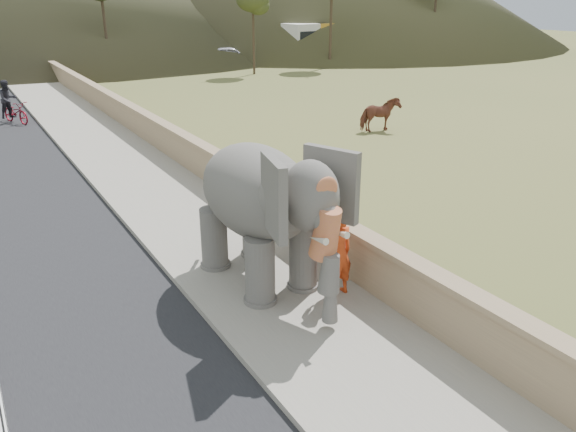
# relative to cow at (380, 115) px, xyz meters

# --- Properties ---
(ground) EXTENTS (160.00, 160.00, 0.00)m
(ground) POSITION_rel_cow_xyz_m (-10.71, -9.99, -0.71)
(ground) COLOR olive
(ground) RESTS_ON ground
(walkway) EXTENTS (3.00, 120.00, 0.15)m
(walkway) POSITION_rel_cow_xyz_m (-10.71, 0.01, -0.63)
(walkway) COLOR #9E9687
(walkway) RESTS_ON ground
(parapet) EXTENTS (0.30, 120.00, 1.10)m
(parapet) POSITION_rel_cow_xyz_m (-9.06, 0.01, -0.16)
(parapet) COLOR tan
(parapet) RESTS_ON ground
(cow) EXTENTS (1.76, 0.97, 1.42)m
(cow) POSITION_rel_cow_xyz_m (0.00, 0.00, 0.00)
(cow) COLOR brown
(cow) RESTS_ON ground
(distant_car) EXTENTS (4.39, 2.17, 1.44)m
(distant_car) POSITION_rel_cow_xyz_m (4.99, 25.31, 0.01)
(distant_car) COLOR #B9B8BF
(distant_car) RESTS_ON ground
(bus_white) EXTENTS (11.15, 3.29, 3.10)m
(bus_white) POSITION_rel_cow_xyz_m (15.38, 24.31, 0.84)
(bus_white) COLOR white
(bus_white) RESTS_ON ground
(bus_orange) EXTENTS (11.01, 2.53, 3.10)m
(bus_orange) POSITION_rel_cow_xyz_m (17.82, 24.00, 0.84)
(bus_orange) COLOR gold
(bus_orange) RESTS_ON ground
(elephant_and_man) EXTENTS (2.37, 4.04, 2.84)m
(elephant_and_man) POSITION_rel_cow_xyz_m (-10.69, -9.24, 0.85)
(elephant_and_man) COLOR slate
(elephant_and_man) RESTS_ON ground
(motorcyclist) EXTENTS (1.38, 1.97, 1.93)m
(motorcyclist) POSITION_rel_cow_xyz_m (-13.08, 9.63, 0.03)
(motorcyclist) COLOR maroon
(motorcyclist) RESTS_ON ground
(trees) EXTENTS (48.35, 42.16, 9.29)m
(trees) POSITION_rel_cow_xyz_m (-8.46, 17.47, 3.34)
(trees) COLOR #473828
(trees) RESTS_ON ground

